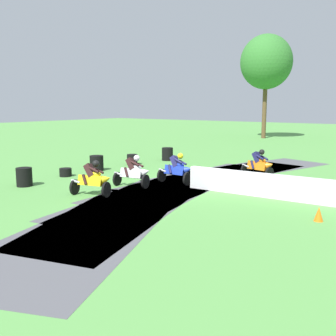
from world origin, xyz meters
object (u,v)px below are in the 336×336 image
at_px(tire_stack_near, 167,154).
at_px(traffic_cone, 319,214).
at_px(tire_stack_mid_a, 132,159).
at_px(tire_stack_mid_b, 97,163).
at_px(motorcycle_chase_blue, 177,169).
at_px(motorcycle_fourth_yellow, 93,179).
at_px(tire_stack_extra_a, 24,177).
at_px(motorcycle_lead_orange, 259,164).
at_px(tire_stack_far, 66,172).
at_px(motorcycle_trailing_white, 134,172).

distance_m(tire_stack_near, traffic_cone, 13.76).
bearing_deg(tire_stack_mid_a, tire_stack_mid_b, -92.67).
height_order(motorcycle_chase_blue, motorcycle_fourth_yellow, motorcycle_fourth_yellow).
height_order(tire_stack_extra_a, traffic_cone, tire_stack_extra_a).
relative_size(tire_stack_mid_b, tire_stack_extra_a, 1.00).
distance_m(motorcycle_chase_blue, tire_stack_near, 7.26).
bearing_deg(tire_stack_near, tire_stack_extra_a, -91.98).
relative_size(motorcycle_chase_blue, tire_stack_mid_a, 2.75).
distance_m(tire_stack_mid_a, tire_stack_mid_b, 2.71).
distance_m(motorcycle_lead_orange, motorcycle_chase_blue, 4.12).
distance_m(motorcycle_lead_orange, traffic_cone, 7.00).
bearing_deg(tire_stack_mid_a, tire_stack_near, 75.93).
xyz_separation_m(tire_stack_near, tire_stack_mid_a, (-0.65, -2.60, -0.10)).
bearing_deg(tire_stack_mid_b, tire_stack_far, -89.78).
xyz_separation_m(motorcycle_trailing_white, tire_stack_mid_a, (-4.18, 4.68, -0.34)).
xyz_separation_m(motorcycle_fourth_yellow, tire_stack_mid_b, (-4.13, 4.14, -0.25)).
bearing_deg(tire_stack_mid_b, traffic_cone, -11.66).
bearing_deg(motorcycle_trailing_white, motorcycle_chase_blue, 57.16).
height_order(motorcycle_lead_orange, traffic_cone, motorcycle_lead_orange).
xyz_separation_m(motorcycle_chase_blue, tire_stack_mid_b, (-5.39, 0.29, -0.24)).
bearing_deg(tire_stack_near, traffic_cone, -34.54).
height_order(motorcycle_fourth_yellow, tire_stack_mid_a, motorcycle_fourth_yellow).
relative_size(tire_stack_mid_a, tire_stack_extra_a, 0.76).
distance_m(motorcycle_trailing_white, tire_stack_near, 8.09).
relative_size(tire_stack_mid_b, traffic_cone, 1.82).
height_order(motorcycle_lead_orange, tire_stack_mid_b, motorcycle_lead_orange).
xyz_separation_m(tire_stack_extra_a, traffic_cone, (11.68, 2.15, -0.18)).
bearing_deg(motorcycle_lead_orange, tire_stack_extra_a, -133.95).
bearing_deg(motorcycle_fourth_yellow, tire_stack_extra_a, -172.16).
bearing_deg(tire_stack_mid_b, motorcycle_chase_blue, -3.13).
xyz_separation_m(motorcycle_lead_orange, tire_stack_mid_a, (-7.71, -0.32, -0.36)).
bearing_deg(motorcycle_chase_blue, tire_stack_near, 129.48).
distance_m(motorcycle_lead_orange, tire_stack_near, 7.42).
height_order(tire_stack_far, tire_stack_extra_a, tire_stack_extra_a).
bearing_deg(motorcycle_lead_orange, tire_stack_near, 162.10).
bearing_deg(tire_stack_mid_a, traffic_cone, -23.47).
distance_m(motorcycle_chase_blue, tire_stack_extra_a, 6.60).
distance_m(motorcycle_chase_blue, tire_stack_mid_a, 6.07).
relative_size(motorcycle_lead_orange, tire_stack_near, 2.14).
height_order(motorcycle_chase_blue, tire_stack_mid_a, motorcycle_chase_blue).
bearing_deg(traffic_cone, tire_stack_mid_b, 168.34).
distance_m(motorcycle_trailing_white, tire_stack_mid_a, 6.28).
xyz_separation_m(tire_stack_mid_a, tire_stack_extra_a, (0.31, -7.36, 0.10)).
bearing_deg(motorcycle_lead_orange, tire_stack_mid_a, -177.64).
relative_size(motorcycle_fourth_yellow, tire_stack_extra_a, 2.10).
xyz_separation_m(motorcycle_fourth_yellow, tire_stack_mid_a, (-4.00, 6.85, -0.35)).
relative_size(motorcycle_lead_orange, motorcycle_trailing_white, 1.03).
relative_size(motorcycle_lead_orange, tire_stack_extra_a, 2.14).
bearing_deg(motorcycle_fourth_yellow, traffic_cone, 11.63).
bearing_deg(motorcycle_trailing_white, tire_stack_mid_a, 131.80).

